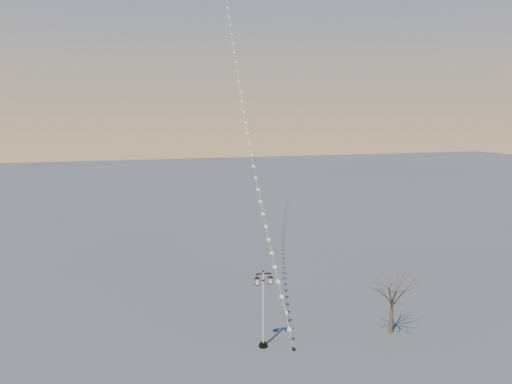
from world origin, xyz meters
name	(u,v)px	position (x,y,z in m)	size (l,w,h in m)	color
ground	(289,368)	(0.00, 0.00, 0.00)	(300.00, 300.00, 0.00)	#484848
street_lamp	(263,305)	(-0.72, 2.92, 2.90)	(1.33, 0.58, 5.25)	black
bare_tree	(393,290)	(8.53, 2.27, 3.17)	(2.76, 2.76, 4.57)	brown
kite_train	(242,68)	(3.31, 23.02, 20.04)	(5.15, 42.87, 40.25)	black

